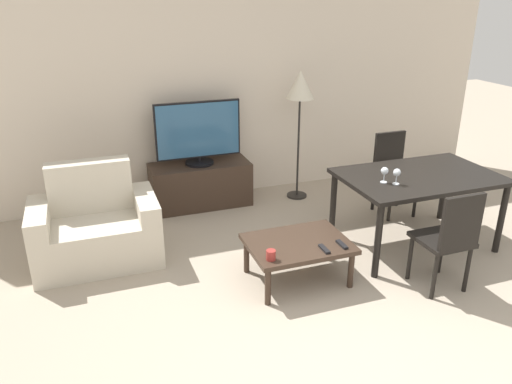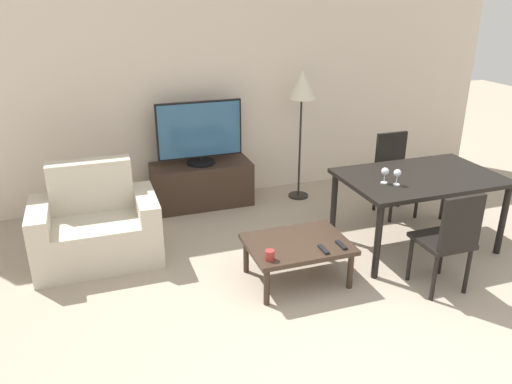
% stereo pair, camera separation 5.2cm
% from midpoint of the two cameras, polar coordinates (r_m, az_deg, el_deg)
% --- Properties ---
extents(ground_plane, '(18.00, 18.00, 0.00)m').
position_cam_midpoint_polar(ground_plane, '(3.65, 13.37, -18.37)').
color(ground_plane, tan).
extents(wall_back, '(6.82, 0.06, 2.70)m').
position_cam_midpoint_polar(wall_back, '(5.89, -2.70, 12.45)').
color(wall_back, beige).
rests_on(wall_back, ground_plane).
extents(armchair, '(1.10, 0.72, 0.89)m').
position_cam_midpoint_polar(armchair, '(4.80, -17.48, -3.94)').
color(armchair, beige).
rests_on(armchair, ground_plane).
extents(tv_stand, '(1.13, 0.47, 0.51)m').
position_cam_midpoint_polar(tv_stand, '(5.79, -5.95, 0.89)').
color(tv_stand, '#38281E').
rests_on(tv_stand, ground_plane).
extents(tv, '(0.96, 0.32, 0.71)m').
position_cam_midpoint_polar(tv, '(5.59, -6.19, 6.71)').
color(tv, black).
rests_on(tv, tv_stand).
extents(coffee_table, '(0.85, 0.64, 0.37)m').
position_cam_midpoint_polar(coffee_table, '(4.26, 5.09, -6.22)').
color(coffee_table, '#38281E').
rests_on(coffee_table, ground_plane).
extents(dining_table, '(1.46, 0.93, 0.73)m').
position_cam_midpoint_polar(dining_table, '(4.93, 18.47, 0.98)').
color(dining_table, black).
rests_on(dining_table, ground_plane).
extents(dining_chair_near, '(0.40, 0.40, 0.89)m').
position_cam_midpoint_polar(dining_chair_near, '(4.30, 21.55, -4.85)').
color(dining_chair_near, black).
rests_on(dining_chair_near, ground_plane).
extents(dining_chair_far, '(0.40, 0.40, 0.89)m').
position_cam_midpoint_polar(dining_chair_far, '(5.71, 15.79, 2.49)').
color(dining_chair_far, black).
rests_on(dining_chair_far, ground_plane).
extents(floor_lamp, '(0.32, 0.32, 1.51)m').
position_cam_midpoint_polar(floor_lamp, '(5.73, 5.52, 11.43)').
color(floor_lamp, black).
rests_on(floor_lamp, ground_plane).
extents(remote_primary, '(0.04, 0.15, 0.02)m').
position_cam_midpoint_polar(remote_primary, '(4.12, 8.08, -6.50)').
color(remote_primary, black).
rests_on(remote_primary, coffee_table).
extents(remote_secondary, '(0.04, 0.15, 0.02)m').
position_cam_midpoint_polar(remote_secondary, '(4.21, 10.07, -5.98)').
color(remote_secondary, black).
rests_on(remote_secondary, coffee_table).
extents(cup_white_near, '(0.08, 0.08, 0.08)m').
position_cam_midpoint_polar(cup_white_near, '(3.94, 1.96, -7.23)').
color(cup_white_near, maroon).
rests_on(cup_white_near, coffee_table).
extents(wine_glass_left, '(0.07, 0.07, 0.15)m').
position_cam_midpoint_polar(wine_glass_left, '(4.57, 16.17, 1.98)').
color(wine_glass_left, silver).
rests_on(wine_glass_left, dining_table).
extents(wine_glass_center, '(0.07, 0.07, 0.15)m').
position_cam_midpoint_polar(wine_glass_center, '(4.58, 14.84, 2.18)').
color(wine_glass_center, silver).
rests_on(wine_glass_center, dining_table).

